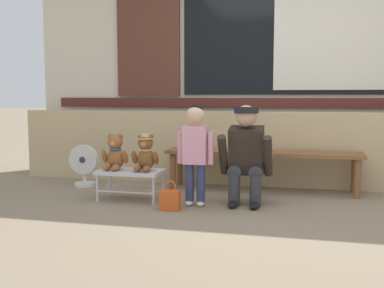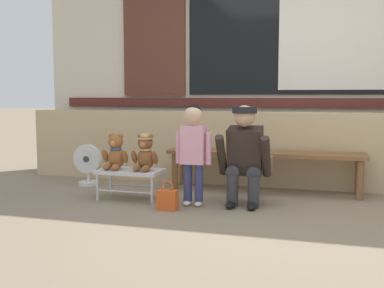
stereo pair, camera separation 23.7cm
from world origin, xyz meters
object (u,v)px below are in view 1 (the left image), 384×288
object	(u,v)px
wooden_bench_long	(262,157)
adult_crouching	(247,155)
small_display_bench	(130,173)
floor_fan	(84,166)
child_standing	(195,143)
teddy_bear_plain	(115,153)
teddy_bear_with_hat	(145,153)
handbag_on_ground	(170,200)

from	to	relation	value
wooden_bench_long	adult_crouching	xyz separation A→B (m)	(-0.08, -0.66, 0.11)
wooden_bench_long	small_display_bench	world-z (taller)	wooden_bench_long
floor_fan	small_display_bench	bearing A→B (deg)	-34.73
small_display_bench	floor_fan	xyz separation A→B (m)	(-0.77, 0.54, -0.03)
child_standing	teddy_bear_plain	bearing A→B (deg)	173.95
adult_crouching	floor_fan	xyz separation A→B (m)	(-1.93, 0.46, -0.24)
teddy_bear_plain	teddy_bear_with_hat	distance (m)	0.32
small_display_bench	handbag_on_ground	bearing A→B (deg)	-31.57
teddy_bear_with_hat	adult_crouching	world-z (taller)	adult_crouching
teddy_bear_plain	floor_fan	size ratio (longest dim) A/B	0.76
child_standing	floor_fan	xyz separation A→B (m)	(-1.46, 0.62, -0.35)
small_display_bench	wooden_bench_long	bearing A→B (deg)	30.94
teddy_bear_with_hat	adult_crouching	distance (m)	1.00
teddy_bear_with_hat	floor_fan	xyz separation A→B (m)	(-0.93, 0.53, -0.23)
teddy_bear_plain	adult_crouching	xyz separation A→B (m)	(1.31, 0.08, 0.02)
child_standing	floor_fan	distance (m)	1.63
teddy_bear_plain	child_standing	bearing A→B (deg)	-6.05
wooden_bench_long	teddy_bear_plain	xyz separation A→B (m)	(-1.40, -0.74, 0.09)
adult_crouching	small_display_bench	bearing A→B (deg)	-176.14
adult_crouching	wooden_bench_long	bearing A→B (deg)	82.74
child_standing	wooden_bench_long	bearing A→B (deg)	56.38
wooden_bench_long	adult_crouching	world-z (taller)	adult_crouching
small_display_bench	floor_fan	distance (m)	0.94
small_display_bench	teddy_bear_plain	bearing A→B (deg)	179.49
teddy_bear_with_hat	handbag_on_ground	bearing A→B (deg)	-42.18
small_display_bench	teddy_bear_with_hat	bearing A→B (deg)	0.77
small_display_bench	teddy_bear_with_hat	xyz separation A→B (m)	(0.16, 0.00, 0.21)
handbag_on_ground	adult_crouching	bearing A→B (deg)	30.83
small_display_bench	adult_crouching	size ratio (longest dim) A/B	0.67
small_display_bench	child_standing	distance (m)	0.77
wooden_bench_long	floor_fan	bearing A→B (deg)	-174.15
teddy_bear_with_hat	floor_fan	world-z (taller)	teddy_bear_with_hat
teddy_bear_plain	handbag_on_ground	xyz separation A→B (m)	(0.66, -0.31, -0.37)
small_display_bench	adult_crouching	xyz separation A→B (m)	(1.15, 0.08, 0.21)
teddy_bear_with_hat	child_standing	size ratio (longest dim) A/B	0.38
wooden_bench_long	floor_fan	world-z (taller)	floor_fan
wooden_bench_long	teddy_bear_plain	bearing A→B (deg)	-152.08
wooden_bench_long	floor_fan	distance (m)	2.03
small_display_bench	adult_crouching	world-z (taller)	adult_crouching
teddy_bear_plain	teddy_bear_with_hat	size ratio (longest dim) A/B	1.00
wooden_bench_long	small_display_bench	distance (m)	1.45
teddy_bear_plain	wooden_bench_long	bearing A→B (deg)	27.92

